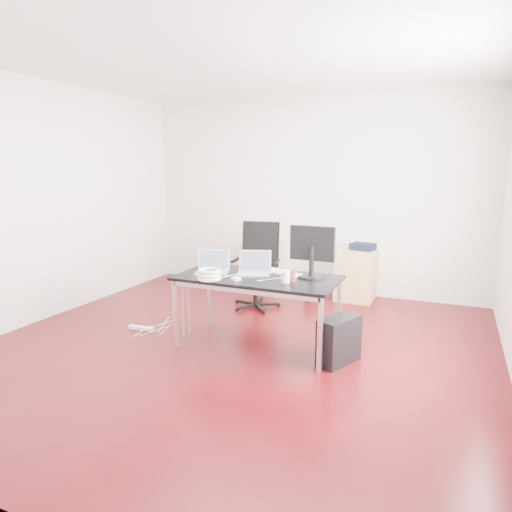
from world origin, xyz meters
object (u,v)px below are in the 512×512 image
at_px(filing_cabinet_left, 261,266).
at_px(filing_cabinet_right, 356,275).
at_px(desk, 257,282).
at_px(office_chair, 257,261).
at_px(pc_tower, 339,340).

distance_m(filing_cabinet_left, filing_cabinet_right, 1.41).
height_order(desk, filing_cabinet_left, desk).
relative_size(desk, filing_cabinet_left, 2.29).
height_order(desk, office_chair, office_chair).
xyz_separation_m(office_chair, pc_tower, (1.41, -1.35, -0.39)).
bearing_deg(office_chair, desk, -74.65).
xyz_separation_m(filing_cabinet_left, filing_cabinet_right, (1.41, 0.00, 0.00)).
bearing_deg(filing_cabinet_left, desk, -68.15).
bearing_deg(filing_cabinet_left, pc_tower, -51.93).
bearing_deg(pc_tower, filing_cabinet_left, 150.95).
xyz_separation_m(desk, pc_tower, (0.86, -0.08, -0.46)).
height_order(desk, filing_cabinet_right, desk).
height_order(office_chair, filing_cabinet_right, office_chair).
bearing_deg(filing_cabinet_right, pc_tower, -82.56).
xyz_separation_m(desk, office_chair, (-0.55, 1.28, -0.07)).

